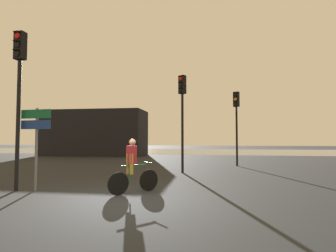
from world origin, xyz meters
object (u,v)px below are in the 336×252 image
(distant_building, at_px, (95,133))
(traffic_light_far_right, at_px, (236,114))
(cyclist, at_px, (132,166))
(traffic_light_center, at_px, (182,105))
(traffic_light_near_left, at_px, (19,81))
(direction_sign_post, at_px, (36,133))

(distant_building, distance_m, traffic_light_far_right, 15.53)
(traffic_light_far_right, distance_m, cyclist, 9.75)
(distant_building, distance_m, traffic_light_center, 15.80)
(traffic_light_center, height_order, cyclist, traffic_light_center)
(distant_building, relative_size, traffic_light_far_right, 2.23)
(traffic_light_far_right, bearing_deg, traffic_light_near_left, 80.00)
(traffic_light_near_left, relative_size, traffic_light_center, 1.07)
(traffic_light_far_right, relative_size, cyclist, 2.77)
(distant_building, distance_m, cyclist, 19.42)
(traffic_light_far_right, distance_m, direction_sign_post, 11.30)
(distant_building, relative_size, direction_sign_post, 3.85)
(traffic_light_center, distance_m, traffic_light_far_right, 4.68)
(cyclist, bearing_deg, distant_building, 161.29)
(traffic_light_far_right, xyz_separation_m, cyclist, (-4.00, -8.59, -2.29))
(traffic_light_near_left, relative_size, direction_sign_post, 1.95)
(traffic_light_center, bearing_deg, traffic_light_far_right, -93.80)
(direction_sign_post, bearing_deg, traffic_light_near_left, 15.69)
(traffic_light_far_right, bearing_deg, distant_building, -2.35)
(traffic_light_near_left, bearing_deg, traffic_light_far_right, -125.77)
(direction_sign_post, bearing_deg, traffic_light_center, -123.42)
(traffic_light_center, relative_size, direction_sign_post, 1.81)
(traffic_light_center, bearing_deg, traffic_light_near_left, 82.52)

